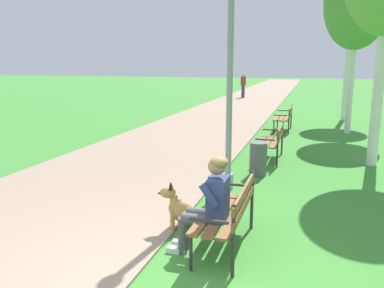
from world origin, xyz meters
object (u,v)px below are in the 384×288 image
park_bench_far (285,116)px  pedestrian_distant (243,86)px  park_bench_near (230,210)px  dog_shepherd (185,213)px  litter_bin (258,159)px  birch_tree_fourth (357,4)px  park_bench_mid (272,139)px  birch_tree_fifth (352,2)px  person_seated_on_near_bench (209,202)px  lamp_post_near (230,56)px

park_bench_far → pedestrian_distant: pedestrian_distant is taller
park_bench_near → pedestrian_distant: (-3.57, 21.76, 0.33)m
dog_shepherd → litter_bin: bearing=79.0°
litter_bin → birch_tree_fourth: bearing=69.8°
birch_tree_fourth → litter_bin: birch_tree_fourth is taller
park_bench_mid → park_bench_far: same height
birch_tree_fifth → litter_bin: (-2.26, -9.22, -4.30)m
park_bench_far → litter_bin: park_bench_far is taller
person_seated_on_near_bench → lamp_post_near: (-0.31, 2.60, 1.76)m
person_seated_on_near_bench → dog_shepherd: person_seated_on_near_bench is taller
person_seated_on_near_bench → lamp_post_near: size_ratio=0.26×
person_seated_on_near_bench → pedestrian_distant: 22.25m
park_bench_mid → birch_tree_fourth: birch_tree_fourth is taller
birch_tree_fifth → birch_tree_fourth: bearing=-91.2°
park_bench_near → lamp_post_near: size_ratio=0.32×
park_bench_near → birch_tree_fifth: 13.52m
park_bench_mid → dog_shepherd: size_ratio=1.85×
park_bench_near → birch_tree_fourth: bearing=77.5°
park_bench_mid → birch_tree_fifth: (2.11, 7.80, 4.14)m
park_bench_far → dog_shepherd: bearing=-94.7°
dog_shepherd → park_bench_near: bearing=-26.4°
park_bench_near → person_seated_on_near_bench: person_seated_on_near_bench is taller
dog_shepherd → birch_tree_fifth: birch_tree_fifth is taller
person_seated_on_near_bench → park_bench_near: bearing=48.4°
park_bench_far → birch_tree_fifth: size_ratio=0.26×
park_bench_near → lamp_post_near: lamp_post_near is taller
park_bench_near → pedestrian_distant: pedestrian_distant is taller
birch_tree_fifth → litter_bin: size_ratio=8.31×
birch_tree_fourth → lamp_post_near: bearing=-110.3°
person_seated_on_near_bench → dog_shepherd: (-0.50, 0.59, -0.42)m
dog_shepherd → litter_bin: 3.18m
park_bench_far → birch_tree_fourth: 4.16m
park_bench_mid → pedestrian_distant: bearing=102.1°
park_bench_near → park_bench_far: same height
park_bench_near → park_bench_far: bearing=89.8°
park_bench_mid → birch_tree_fourth: 6.13m
birch_tree_fourth → litter_bin: bearing=-110.2°
litter_bin → pedestrian_distant: size_ratio=0.42×
dog_shepherd → pedestrian_distant: pedestrian_distant is taller
park_bench_far → litter_bin: 5.81m
lamp_post_near → birch_tree_fifth: size_ratio=0.81×
park_bench_mid → person_seated_on_near_bench: 5.14m
dog_shepherd → lamp_post_near: lamp_post_near is taller
park_bench_mid → litter_bin: size_ratio=2.14×
lamp_post_near → pedestrian_distant: size_ratio=2.86×
birch_tree_fourth → person_seated_on_near_bench: bearing=-103.4°
person_seated_on_near_bench → birch_tree_fourth: size_ratio=0.22×
park_bench_near → dog_shepherd: 0.83m
dog_shepherd → lamp_post_near: bearing=84.5°
lamp_post_near → pedestrian_distant: bearing=99.0°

